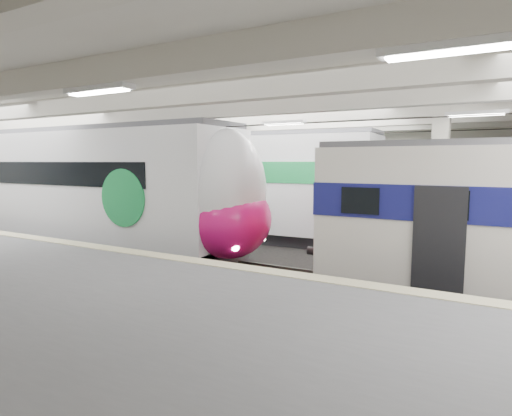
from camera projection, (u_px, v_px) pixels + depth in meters
The scene contains 3 objects.
station_hall at pixel (225, 174), 11.88m from camera, with size 36.00×24.00×5.75m.
modern_emu at pixel (107, 192), 16.74m from camera, with size 15.42×3.18×4.90m.
far_train at pixel (216, 183), 20.83m from camera, with size 15.55×3.79×4.87m.
Camera 1 is at (6.60, -11.70, 3.61)m, focal length 30.00 mm.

